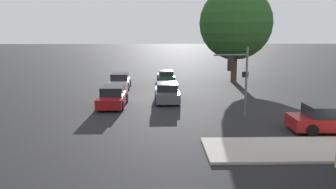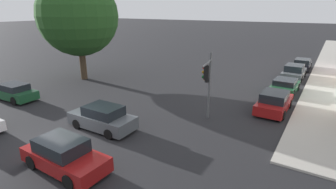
{
  "view_description": "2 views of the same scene",
  "coord_description": "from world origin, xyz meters",
  "px_view_note": "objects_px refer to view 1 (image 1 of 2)",
  "views": [
    {
      "loc": [
        26.36,
        1.49,
        5.31
      ],
      "look_at": [
        3.51,
        2.08,
        1.07
      ],
      "focal_mm": 35.0,
      "sensor_mm": 36.0,
      "label": 1
    },
    {
      "loc": [
        12.14,
        -8.41,
        7.14
      ],
      "look_at": [
        3.62,
        5.15,
        1.87
      ],
      "focal_mm": 28.0,
      "sensor_mm": 36.0,
      "label": 2
    }
  ],
  "objects_px": {
    "traffic_signal": "(238,71)",
    "crossing_car_3": "(166,77)",
    "crossing_car_0": "(120,81)",
    "crossing_car_2": "(167,93)",
    "parked_car_0": "(329,119)",
    "street_tree": "(236,23)",
    "crossing_car_1": "(113,97)"
  },
  "relations": [
    {
      "from": "street_tree",
      "to": "crossing_car_3",
      "type": "xyz_separation_m",
      "value": [
        0.42,
        -7.61,
        -5.79
      ]
    },
    {
      "from": "traffic_signal",
      "to": "crossing_car_2",
      "type": "bearing_deg",
      "value": 29.57
    },
    {
      "from": "street_tree",
      "to": "traffic_signal",
      "type": "bearing_deg",
      "value": -11.93
    },
    {
      "from": "traffic_signal",
      "to": "crossing_car_1",
      "type": "height_order",
      "value": "traffic_signal"
    },
    {
      "from": "street_tree",
      "to": "crossing_car_3",
      "type": "distance_m",
      "value": 9.57
    },
    {
      "from": "crossing_car_2",
      "to": "parked_car_0",
      "type": "relative_size",
      "value": 0.99
    },
    {
      "from": "crossing_car_0",
      "to": "crossing_car_3",
      "type": "distance_m",
      "value": 5.83
    },
    {
      "from": "crossing_car_0",
      "to": "crossing_car_2",
      "type": "xyz_separation_m",
      "value": [
        6.61,
        4.52,
        0.02
      ]
    },
    {
      "from": "crossing_car_2",
      "to": "parked_car_0",
      "type": "distance_m",
      "value": 12.11
    },
    {
      "from": "street_tree",
      "to": "crossing_car_2",
      "type": "bearing_deg",
      "value": -36.03
    },
    {
      "from": "street_tree",
      "to": "crossing_car_1",
      "type": "distance_m",
      "value": 17.94
    },
    {
      "from": "traffic_signal",
      "to": "crossing_car_3",
      "type": "bearing_deg",
      "value": 3.69
    },
    {
      "from": "crossing_car_1",
      "to": "crossing_car_3",
      "type": "bearing_deg",
      "value": 161.27
    },
    {
      "from": "traffic_signal",
      "to": "crossing_car_3",
      "type": "height_order",
      "value": "traffic_signal"
    },
    {
      "from": "crossing_car_1",
      "to": "parked_car_0",
      "type": "xyz_separation_m",
      "value": [
        6.73,
        12.78,
        -0.0
      ]
    },
    {
      "from": "parked_car_0",
      "to": "crossing_car_2",
      "type": "bearing_deg",
      "value": 137.13
    },
    {
      "from": "crossing_car_0",
      "to": "parked_car_0",
      "type": "height_order",
      "value": "parked_car_0"
    },
    {
      "from": "crossing_car_1",
      "to": "parked_car_0",
      "type": "bearing_deg",
      "value": 62.81
    },
    {
      "from": "traffic_signal",
      "to": "crossing_car_1",
      "type": "bearing_deg",
      "value": 56.6
    },
    {
      "from": "crossing_car_3",
      "to": "parked_car_0",
      "type": "relative_size",
      "value": 0.98
    },
    {
      "from": "traffic_signal",
      "to": "street_tree",
      "type": "bearing_deg",
      "value": -24.22
    },
    {
      "from": "street_tree",
      "to": "crossing_car_2",
      "type": "height_order",
      "value": "street_tree"
    },
    {
      "from": "crossing_car_0",
      "to": "crossing_car_2",
      "type": "distance_m",
      "value": 8.01
    },
    {
      "from": "traffic_signal",
      "to": "crossing_car_2",
      "type": "height_order",
      "value": "traffic_signal"
    },
    {
      "from": "crossing_car_3",
      "to": "crossing_car_2",
      "type": "bearing_deg",
      "value": 177.2
    },
    {
      "from": "crossing_car_1",
      "to": "street_tree",
      "type": "bearing_deg",
      "value": 136.79
    },
    {
      "from": "traffic_signal",
      "to": "parked_car_0",
      "type": "xyz_separation_m",
      "value": [
        3.46,
        4.29,
        -2.28
      ]
    },
    {
      "from": "traffic_signal",
      "to": "parked_car_0",
      "type": "relative_size",
      "value": 1.04
    },
    {
      "from": "street_tree",
      "to": "crossing_car_0",
      "type": "xyz_separation_m",
      "value": [
        3.99,
        -12.23,
        -5.75
      ]
    },
    {
      "from": "crossing_car_2",
      "to": "parked_car_0",
      "type": "bearing_deg",
      "value": -134.95
    },
    {
      "from": "parked_car_0",
      "to": "street_tree",
      "type": "bearing_deg",
      "value": 94.1
    },
    {
      "from": "crossing_car_3",
      "to": "parked_car_0",
      "type": "distance_m",
      "value": 20.48
    }
  ]
}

